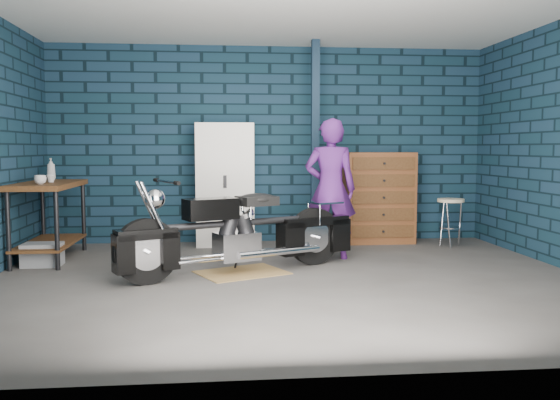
# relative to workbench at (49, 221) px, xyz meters

# --- Properties ---
(ground) EXTENTS (6.00, 6.00, 0.00)m
(ground) POSITION_rel_workbench_xyz_m (2.68, -1.35, -0.46)
(ground) COLOR #514E4B
(ground) RESTS_ON ground
(room_walls) EXTENTS (6.02, 5.01, 2.71)m
(room_walls) POSITION_rel_workbench_xyz_m (2.68, -0.79, 1.45)
(room_walls) COLOR #102A38
(room_walls) RESTS_ON ground
(support_post) EXTENTS (0.10, 0.10, 2.70)m
(support_post) POSITION_rel_workbench_xyz_m (3.23, 0.60, 0.90)
(support_post) COLOR #102233
(support_post) RESTS_ON ground
(workbench) EXTENTS (0.60, 1.40, 0.91)m
(workbench) POSITION_rel_workbench_xyz_m (0.00, 0.00, 0.00)
(workbench) COLOR brown
(workbench) RESTS_ON ground
(drip_mat) EXTENTS (1.06, 0.95, 0.01)m
(drip_mat) POSITION_rel_workbench_xyz_m (2.21, -0.96, -0.45)
(drip_mat) COLOR olive
(drip_mat) RESTS_ON ground
(motorcycle) EXTENTS (2.33, 1.52, 1.00)m
(motorcycle) POSITION_rel_workbench_xyz_m (2.21, -0.96, 0.05)
(motorcycle) COLOR black
(motorcycle) RESTS_ON ground
(person) EXTENTS (0.67, 0.51, 1.65)m
(person) POSITION_rel_workbench_xyz_m (3.29, -0.21, 0.37)
(person) COLOR #4E1C6A
(person) RESTS_ON ground
(storage_bin) EXTENTS (0.41, 0.29, 0.25)m
(storage_bin) POSITION_rel_workbench_xyz_m (0.02, -0.37, -0.33)
(storage_bin) COLOR gray
(storage_bin) RESTS_ON ground
(locker) EXTENTS (0.76, 0.54, 1.63)m
(locker) POSITION_rel_workbench_xyz_m (2.05, 0.88, 0.36)
(locker) COLOR silver
(locker) RESTS_ON ground
(tool_chest) EXTENTS (0.93, 0.52, 1.25)m
(tool_chest) POSITION_rel_workbench_xyz_m (4.17, 0.88, 0.17)
(tool_chest) COLOR brown
(tool_chest) RESTS_ON ground
(shop_stool) EXTENTS (0.35, 0.35, 0.64)m
(shop_stool) POSITION_rel_workbench_xyz_m (5.02, 0.43, -0.14)
(shop_stool) COLOR beige
(shop_stool) RESTS_ON ground
(cup_a) EXTENTS (0.17, 0.17, 0.10)m
(cup_a) POSITION_rel_workbench_xyz_m (0.02, -0.37, 0.51)
(cup_a) COLOR beige
(cup_a) RESTS_ON workbench
(cup_b) EXTENTS (0.11, 0.11, 0.09)m
(cup_b) POSITION_rel_workbench_xyz_m (0.04, -0.03, 0.50)
(cup_b) COLOR beige
(cup_b) RESTS_ON workbench
(bottle) EXTENTS (0.11, 0.11, 0.27)m
(bottle) POSITION_rel_workbench_xyz_m (-0.11, 0.54, 0.59)
(bottle) COLOR gray
(bottle) RESTS_ON workbench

